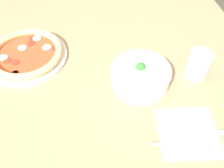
# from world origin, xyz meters

# --- Properties ---
(ground_plane) EXTENTS (8.00, 8.00, 0.00)m
(ground_plane) POSITION_xyz_m (0.00, 0.00, 0.00)
(ground_plane) COLOR #4C4238
(dining_table) EXTENTS (1.39, 1.06, 0.75)m
(dining_table) POSITION_xyz_m (0.00, 0.00, 0.66)
(dining_table) COLOR tan
(dining_table) RESTS_ON ground_plane
(pizza) EXTENTS (0.28, 0.28, 0.04)m
(pizza) POSITION_xyz_m (-0.10, -0.30, 0.77)
(pizza) COLOR white
(pizza) RESTS_ON dining_table
(bowl) EXTENTS (0.19, 0.19, 0.08)m
(bowl) POSITION_xyz_m (0.08, 0.07, 0.79)
(bowl) COLOR white
(bowl) RESTS_ON dining_table
(napkin) EXTENTS (0.19, 0.19, 0.00)m
(napkin) POSITION_xyz_m (0.29, 0.15, 0.75)
(napkin) COLOR white
(napkin) RESTS_ON dining_table
(fork) EXTENTS (0.02, 0.17, 0.00)m
(fork) POSITION_xyz_m (0.26, 0.15, 0.76)
(fork) COLOR silver
(fork) RESTS_ON napkin
(knife) EXTENTS (0.02, 0.22, 0.01)m
(knife) POSITION_xyz_m (0.31, 0.15, 0.76)
(knife) COLOR silver
(knife) RESTS_ON napkin
(glass) EXTENTS (0.07, 0.07, 0.09)m
(glass) POSITION_xyz_m (0.08, 0.26, 0.80)
(glass) COLOR silver
(glass) RESTS_ON dining_table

